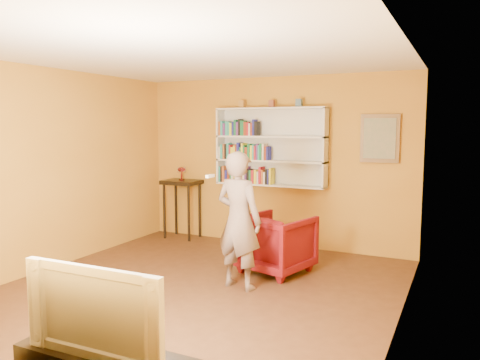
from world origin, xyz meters
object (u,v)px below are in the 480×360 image
Objects in this scene: armchair at (276,243)px; television at (104,308)px; console_table at (182,190)px; person at (239,220)px; ruby_lustre at (182,171)px; bookshelf at (272,147)px.

armchair is 0.81× the size of television.
console_table reaches higher than armchair.
console_table is 2.72m from person.
armchair is at bearing -26.71° from console_table.
person is at bearing -42.98° from ruby_lustre.
television is at bearing 105.80° from person.
person reaches higher than television.
ruby_lustre is (-1.60, -0.16, -0.43)m from bookshelf.
ruby_lustre is at bearing 115.86° from television.
television is (0.70, -4.66, -0.84)m from bookshelf.
armchair is (2.17, -1.09, -0.44)m from console_table.
bookshelf is 1.71× the size of television.
person is at bearing -78.91° from bookshelf.
ruby_lustre is 2.74m from person.
bookshelf is at bearing -50.38° from armchair.
console_table is 0.61× the size of person.
bookshelf reaches higher than armchair.
ruby_lustre is 0.27× the size of armchair.
armchair is 0.90m from person.
armchair is at bearing -26.71° from ruby_lustre.
console_table is 2.47m from armchair.
armchair is at bearing 91.02° from television.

